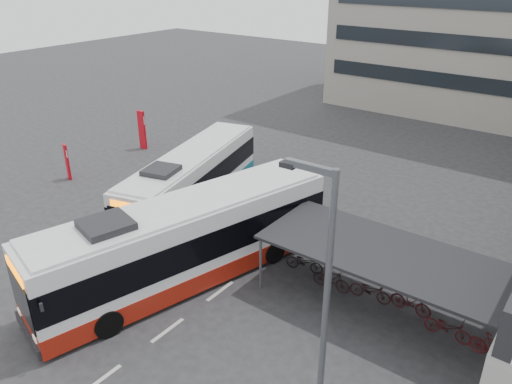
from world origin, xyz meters
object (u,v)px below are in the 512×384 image
Objects in this scene: bus_teal at (192,180)px; lamp_post at (322,304)px; bus_main at (186,242)px; pedestrian at (130,225)px.

lamp_post is at bearing -48.88° from bus_teal.
lamp_post is (8.42, -3.68, 3.01)m from bus_main.
pedestrian is at bearing -173.05° from bus_main.
bus_teal is 4.58m from pedestrian.
lamp_post reaches higher than bus_teal.
bus_main is 7.55× the size of pedestrian.
bus_main reaches higher than bus_teal.
lamp_post reaches higher than pedestrian.
bus_main reaches higher than pedestrian.
lamp_post is at bearing -79.93° from pedestrian.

